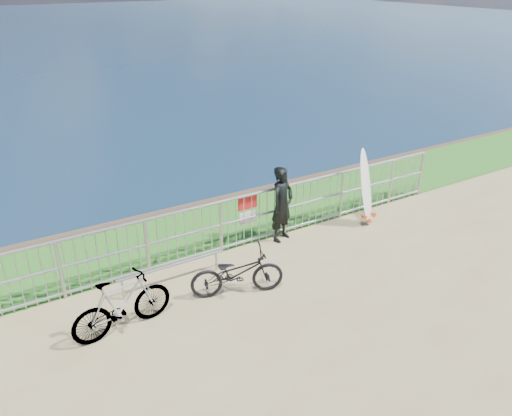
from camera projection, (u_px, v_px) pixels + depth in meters
grass_strip at (219, 224)px, 10.99m from camera, size 120.00×120.00×0.00m
railing at (244, 220)px, 9.91m from camera, size 10.06×0.10×1.13m
surfer at (282, 204)px, 10.06m from camera, size 0.68×0.57×1.59m
surfboard at (366, 190)px, 10.71m from camera, size 0.57×0.55×1.72m
bicycle_near at (237, 273)px, 8.47m from camera, size 1.70×1.04×0.84m
bicycle_far at (122, 304)px, 7.57m from camera, size 1.65×0.64×0.96m
bike_rack at (171, 268)px, 8.77m from camera, size 1.96×0.05×0.41m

